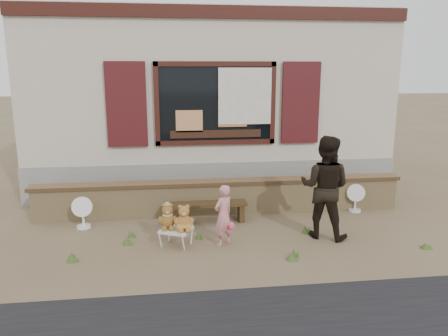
{
  "coord_description": "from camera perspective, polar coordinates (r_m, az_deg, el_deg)",
  "views": [
    {
      "loc": [
        -0.98,
        -7.03,
        2.76
      ],
      "look_at": [
        0.0,
        0.6,
        1.0
      ],
      "focal_mm": 35.0,
      "sensor_mm": 36.0,
      "label": 1
    }
  ],
  "objects": [
    {
      "name": "brick_wall",
      "position": [
        8.45,
        -0.35,
        -3.76
      ],
      "size": [
        7.1,
        0.36,
        0.67
      ],
      "color": "tan",
      "rests_on": "ground"
    },
    {
      "name": "ground",
      "position": [
        7.62,
        0.58,
        -8.36
      ],
      "size": [
        80.0,
        80.0,
        0.0
      ],
      "primitive_type": "plane",
      "color": "brown",
      "rests_on": "ground"
    },
    {
      "name": "adult",
      "position": [
        7.36,
        13.03,
        -2.45
      ],
      "size": [
        1.05,
        0.99,
        1.71
      ],
      "primitive_type": "imported",
      "rotation": [
        0.0,
        0.0,
        2.58
      ],
      "color": "black",
      "rests_on": "ground"
    },
    {
      "name": "folding_chair",
      "position": [
        7.02,
        -6.28,
        -8.11
      ],
      "size": [
        0.59,
        0.56,
        0.28
      ],
      "rotation": [
        0.0,
        0.0,
        -0.43
      ],
      "color": "silver",
      "rests_on": "ground"
    },
    {
      "name": "fan_right",
      "position": [
        8.97,
        16.79,
        -3.71
      ],
      "size": [
        0.36,
        0.24,
        0.56
      ],
      "rotation": [
        0.0,
        0.0,
        -0.33
      ],
      "color": "silver",
      "rests_on": "ground"
    },
    {
      "name": "shopfront",
      "position": [
        11.59,
        -2.48,
        9.1
      ],
      "size": [
        8.04,
        5.13,
        4.0
      ],
      "color": "#B2A58F",
      "rests_on": "ground"
    },
    {
      "name": "fan_left",
      "position": [
        8.11,
        -17.96,
        -5.51
      ],
      "size": [
        0.36,
        0.24,
        0.58
      ],
      "rotation": [
        0.0,
        0.0,
        0.0
      ],
      "color": "white",
      "rests_on": "ground"
    },
    {
      "name": "teddy_bear_right",
      "position": [
        6.88,
        -5.25,
        -6.4
      ],
      "size": [
        0.39,
        0.37,
        0.42
      ],
      "primitive_type": null,
      "rotation": [
        0.0,
        0.0,
        -0.43
      ],
      "color": "brown",
      "rests_on": "folding_chair"
    },
    {
      "name": "child",
      "position": [
        6.93,
        -0.08,
        -6.19
      ],
      "size": [
        0.43,
        0.41,
        0.99
      ],
      "primitive_type": "imported",
      "rotation": [
        0.0,
        0.0,
        3.78
      ],
      "color": "pink",
      "rests_on": "ground"
    },
    {
      "name": "bench",
      "position": [
        7.99,
        -2.35,
        -5.24
      ],
      "size": [
        1.48,
        0.34,
        0.38
      ],
      "rotation": [
        0.0,
        0.0,
        0.02
      ],
      "color": "#332412",
      "rests_on": "ground"
    },
    {
      "name": "teddy_bear_left",
      "position": [
        6.99,
        -7.39,
        -6.18
      ],
      "size": [
        0.39,
        0.37,
        0.41
      ],
      "primitive_type": null,
      "rotation": [
        0.0,
        0.0,
        -0.43
      ],
      "color": "brown",
      "rests_on": "folding_chair"
    },
    {
      "name": "grass_tufts",
      "position": [
        6.93,
        -0.73,
        -10.0
      ],
      "size": [
        5.58,
        1.36,
        0.15
      ],
      "color": "#3D5522",
      "rests_on": "ground"
    }
  ]
}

